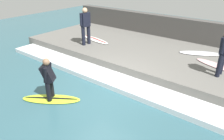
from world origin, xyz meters
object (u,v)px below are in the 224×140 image
Objects in this scene: surfboard_waiting_near at (96,40)px; surfboard_spare at (201,53)px; surfboard_riding at (51,99)px; surfer_waiting_far at (224,51)px; surfboard_waiting_far at (218,66)px; surfer_riding at (48,77)px; surfer_waiting_near at (85,24)px.

surfboard_spare is at bearing -74.77° from surfboard_waiting_near.
surfboard_riding is 4.92m from surfboard_waiting_near.
surfer_waiting_far is 2.19m from surfboard_spare.
surfer_waiting_far is at bearing -93.44° from surfboard_waiting_near.
surfboard_riding is 1.19× the size of surfer_waiting_far.
surfer_waiting_far reaches higher than surfboard_waiting_far.
surfer_waiting_far reaches higher than surfer_riding.
surfboard_spare is (1.67, 1.14, -0.83)m from surfer_waiting_far.
surfer_riding reaches higher than surfboard_spare.
surfboard_waiting_far is at bearing -134.61° from surfboard_spare.
surfboard_waiting_near is at bearing 93.76° from surfboard_waiting_far.
surfer_waiting_near reaches higher than surfboard_waiting_far.
surfer_waiting_near reaches higher than surfboard_waiting_near.
surfer_waiting_far is (0.40, -5.84, -0.10)m from surfer_waiting_near.
surfer_waiting_near reaches higher than surfboard_riding.
surfboard_spare is at bearing -66.22° from surfer_waiting_near.
surfer_riding is at bearing -154.48° from surfboard_waiting_near.
surfer_waiting_far reaches higher than surfboard_riding.
surfboard_riding is 4.40m from surfer_waiting_near.
surfboard_spare is (5.73, -2.70, -0.30)m from surfer_riding.
surfer_waiting_near is at bearing 93.96° from surfer_waiting_far.
surfboard_spare is (1.31, -4.81, -0.00)m from surfboard_waiting_near.
surfboard_waiting_far and surfboard_spare have the same top height.
surfboard_waiting_near is 1.27× the size of surfer_waiting_far.
surfer_waiting_far is (-0.36, -5.95, 0.83)m from surfboard_waiting_near.
surfboard_spare is at bearing -25.23° from surfer_riding.
surfboard_waiting_far is at bearing -37.22° from surfer_riding.
surfer_waiting_near is 5.22m from surfboard_spare.
surfer_waiting_far is at bearing -145.57° from surfboard_spare.
surfer_waiting_near reaches higher than surfer_waiting_far.
surfer_waiting_near reaches higher than surfboard_spare.
surfer_waiting_near is 5.85m from surfer_waiting_far.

